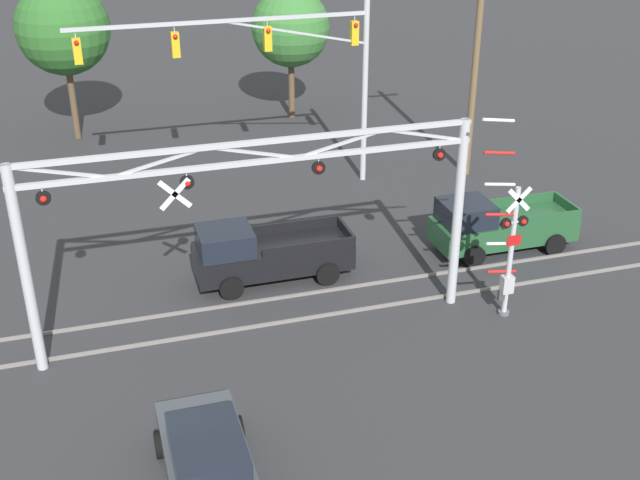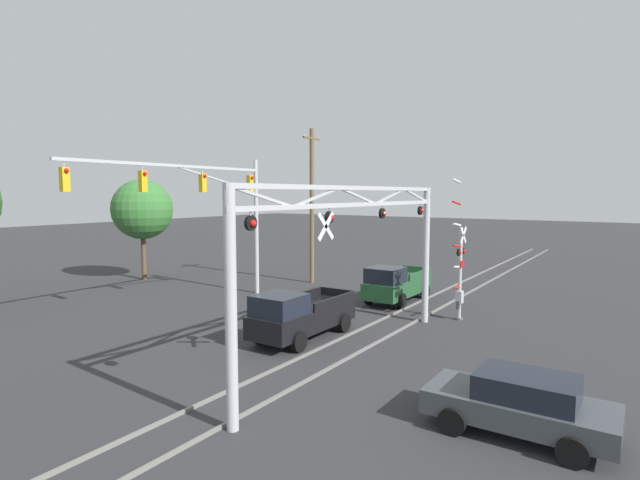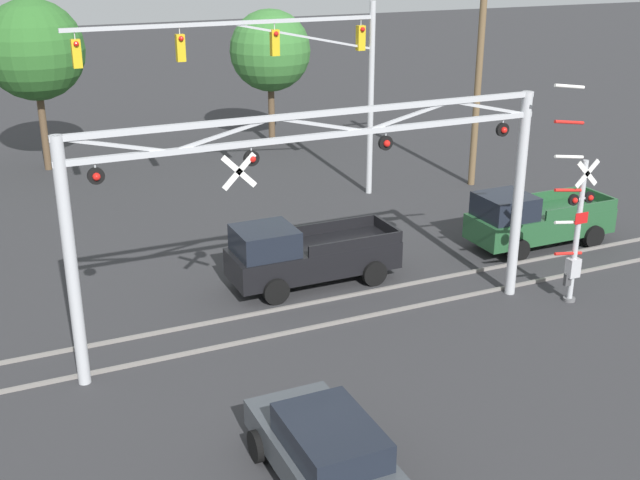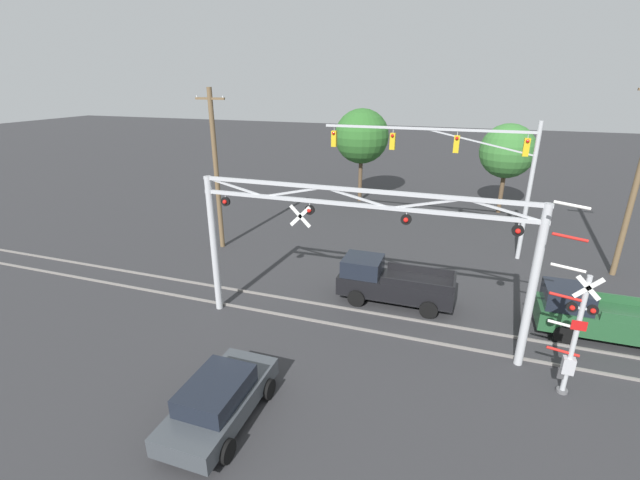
{
  "view_description": "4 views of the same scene",
  "coord_description": "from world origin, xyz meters",
  "views": [
    {
      "loc": [
        -4.15,
        -3.27,
        13.07
      ],
      "look_at": [
        1.8,
        16.37,
        2.9
      ],
      "focal_mm": 45.0,
      "sensor_mm": 36.0,
      "label": 1
    },
    {
      "loc": [
        -14.78,
        8.29,
        5.77
      ],
      "look_at": [
        0.28,
        18.28,
        4.08
      ],
      "focal_mm": 28.0,
      "sensor_mm": 36.0,
      "label": 2
    },
    {
      "loc": [
        -7.97,
        -0.97,
        9.99
      ],
      "look_at": [
        -0.44,
        15.63,
        3.05
      ],
      "focal_mm": 45.0,
      "sensor_mm": 36.0,
      "label": 3
    },
    {
      "loc": [
        3.61,
        1.97,
        9.68
      ],
      "look_at": [
        -1.37,
        16.46,
        3.9
      ],
      "focal_mm": 24.0,
      "sensor_mm": 36.0,
      "label": 4
    }
  ],
  "objects": [
    {
      "name": "rail_track_near",
      "position": [
        0.0,
        16.83,
        0.05
      ],
      "size": [
        80.0,
        0.08,
        0.1
      ],
      "primitive_type": "cube",
      "color": "gray",
      "rests_on": "ground_plane"
    },
    {
      "name": "rail_track_far",
      "position": [
        0.0,
        18.27,
        0.05
      ],
      "size": [
        80.0,
        0.08,
        0.1
      ],
      "primitive_type": "cube",
      "color": "gray",
      "rests_on": "ground_plane"
    },
    {
      "name": "crossing_gantry",
      "position": [
        -0.01,
        16.55,
        4.01
      ],
      "size": [
        12.69,
        0.31,
        6.02
      ],
      "color": "#B7BABF",
      "rests_on": "ground_plane"
    },
    {
      "name": "crossing_signal_mast",
      "position": [
        7.35,
        15.38,
        2.23
      ],
      "size": [
        1.79,
        0.35,
        6.43
      ],
      "color": "#B7BABF",
      "rests_on": "ground_plane"
    },
    {
      "name": "traffic_signal_span",
      "position": [
        3.79,
        27.13,
        5.43
      ],
      "size": [
        11.76,
        0.39,
        7.67
      ],
      "color": "#B7BABF",
      "rests_on": "ground_plane"
    },
    {
      "name": "pickup_truck_lead",
      "position": [
        0.89,
        19.66,
        0.97
      ],
      "size": [
        5.17,
        2.07,
        2.01
      ],
      "color": "black",
      "rests_on": "ground_plane"
    },
    {
      "name": "pickup_truck_following",
      "position": [
        9.24,
        19.39,
        0.97
      ],
      "size": [
        5.07,
        2.07,
        2.01
      ],
      "color": "#23512D",
      "rests_on": "ground_plane"
    },
    {
      "name": "sedan_waiting",
      "position": [
        -2.54,
        10.65,
        0.77
      ],
      "size": [
        2.1,
        4.31,
        1.5
      ],
      "color": "#3D4247",
      "rests_on": "ground_plane"
    },
    {
      "name": "utility_pole_right",
      "position": [
        11.57,
        26.4,
        5.07
      ],
      "size": [
        1.8,
        0.28,
        9.85
      ],
      "color": "brown",
      "rests_on": "ground_plane"
    },
    {
      "name": "background_tree_far_left_verge",
      "position": [
        6.36,
        36.54,
        4.7
      ],
      "size": [
        3.98,
        3.98,
        6.71
      ],
      "color": "brown",
      "rests_on": "ground_plane"
    }
  ]
}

